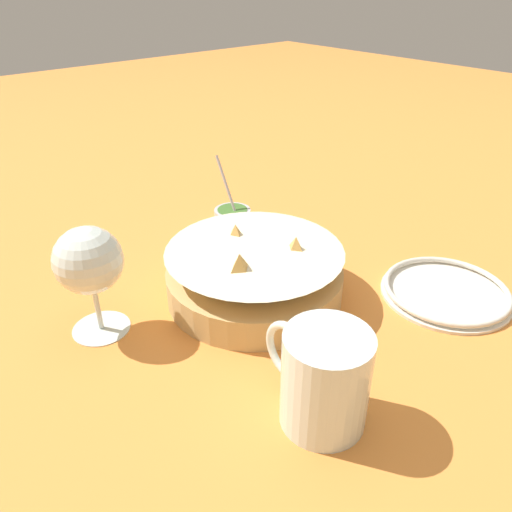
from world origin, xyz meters
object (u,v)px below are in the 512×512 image
object	(u,v)px
wine_glass	(89,264)
sauce_cup	(233,217)
beer_mug	(324,382)
side_plate	(446,291)
food_basket	(256,274)

from	to	relation	value
wine_glass	sauce_cup	bearing A→B (deg)	-69.62
beer_mug	side_plate	xyz separation A→B (m)	(0.04, -0.31, -0.04)
sauce_cup	wine_glass	xyz separation A→B (m)	(-0.12, 0.32, 0.08)
wine_glass	side_plate	xyz separation A→B (m)	(-0.26, -0.42, -0.09)
wine_glass	beer_mug	world-z (taller)	wine_glass
beer_mug	sauce_cup	bearing A→B (deg)	-27.05
wine_glass	side_plate	size ratio (longest dim) A/B	0.80
food_basket	side_plate	world-z (taller)	food_basket
wine_glass	side_plate	bearing A→B (deg)	-121.93
food_basket	side_plate	bearing A→B (deg)	-131.51
sauce_cup	food_basket	bearing A→B (deg)	150.04
side_plate	wine_glass	bearing A→B (deg)	58.07
sauce_cup	wine_glass	distance (m)	0.35
food_basket	sauce_cup	size ratio (longest dim) A/B	1.98
side_plate	sauce_cup	bearing A→B (deg)	14.33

